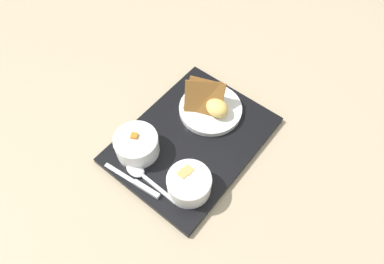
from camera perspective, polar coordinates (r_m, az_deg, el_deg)
The scene contains 7 objects.
ground_plane at distance 0.96m, azimuth 0.00°, elevation -1.51°, with size 4.00×4.00×0.00m, color tan.
serving_tray at distance 0.96m, azimuth 0.00°, elevation -1.25°, with size 0.47×0.38×0.02m.
bowl_salad at distance 0.91m, azimuth -9.22°, elevation -1.99°, with size 0.12×0.12×0.07m.
bowl_soup at distance 0.85m, azimuth -0.49°, elevation -8.47°, with size 0.11×0.11×0.06m.
plate_main at distance 0.99m, azimuth 2.98°, elevation 4.34°, with size 0.18×0.18×0.09m.
knife at distance 0.89m, azimuth -8.53°, elevation -8.83°, with size 0.05×0.17×0.01m.
spoon at distance 0.90m, azimuth -8.45°, elevation -7.02°, with size 0.04×0.17×0.01m.
Camera 1 is at (-0.36, -0.36, 0.82)m, focal length 32.00 mm.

